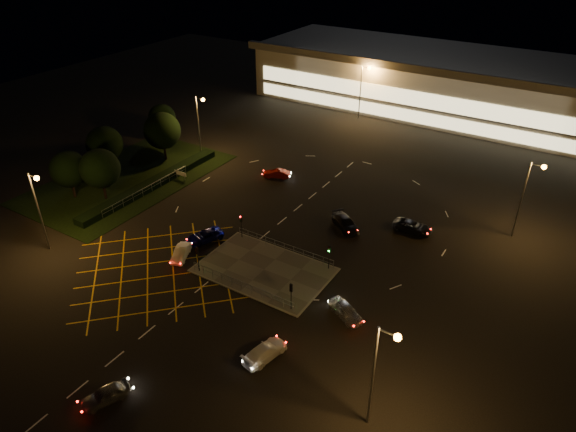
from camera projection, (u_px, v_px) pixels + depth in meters
The scene contains 27 objects.
ground at pixel (260, 256), 59.66m from camera, with size 180.00×180.00×0.00m, color black.
pedestrian_island at pixel (264, 270), 57.26m from camera, with size 14.00×9.00×0.12m, color #4C4944.
grass_verge at pixel (129, 178), 76.71m from camera, with size 18.00×30.00×0.08m, color black.
hedge at pixel (152, 184), 74.20m from camera, with size 2.00×26.00×1.00m, color black.
supermarket at pixel (436, 81), 101.99m from camera, with size 72.00×26.50×10.50m.
streetlight_sw at pixel (38, 202), 57.34m from camera, with size 1.78×0.56×10.03m.
streetlight_se at pixel (380, 365), 36.82m from camera, with size 1.78×0.56×10.03m.
streetlight_nw at pixel (200, 119), 80.07m from camera, with size 1.78×0.56×10.03m.
streetlight_ne at pixel (528, 190), 59.74m from camera, with size 1.78×0.56×10.03m.
streetlight_far_left at pixel (363, 85), 95.54m from camera, with size 1.78×0.56×10.03m.
signal_sw at pixel (198, 254), 55.89m from camera, with size 0.28×0.30×3.15m.
signal_se at pixel (291, 291), 50.45m from camera, with size 0.28×0.30×3.15m.
signal_nw at pixel (241, 222), 61.70m from camera, with size 0.28×0.30×3.15m.
signal_ne at pixel (329, 252), 56.26m from camera, with size 0.28×0.30×3.15m.
tree_a at pixel (69, 169), 69.59m from camera, with size 5.04×5.04×6.86m.
tree_b at pixel (105, 144), 76.16m from camera, with size 5.40×5.40×7.35m.
tree_c at pixel (162, 131), 80.00m from camera, with size 5.76×5.76×7.84m.
tree_d at pixel (162, 118), 87.57m from camera, with size 4.68×4.68×6.37m.
tree_e at pixel (100, 169), 69.07m from camera, with size 5.40×5.40×7.35m.
car_near_silver at pixel (106, 395), 41.81m from camera, with size 1.58×3.94×1.34m, color #B9BDC1.
car_queue_white at pixel (181, 253), 59.08m from camera, with size 1.37×3.92×1.29m, color white.
car_left_blue at pixel (205, 236), 62.12m from camera, with size 2.11×4.57×1.27m, color #0E1056.
car_far_dkgrey at pixel (345, 223), 64.57m from camera, with size 2.03×5.00×1.45m, color black.
car_right_silver at pixel (346, 311), 50.45m from camera, with size 1.70×4.22×1.44m, color silver.
car_circ_red at pixel (277, 174), 76.78m from camera, with size 1.34×3.85×1.27m, color maroon.
car_east_grey at pixel (413, 227), 63.89m from camera, with size 2.25×4.88×1.36m, color black.
car_approach_white at pixel (265, 352), 45.89m from camera, with size 1.86×4.58×1.33m, color silver.
Camera 1 is at (28.62, -39.62, 34.69)m, focal length 32.00 mm.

